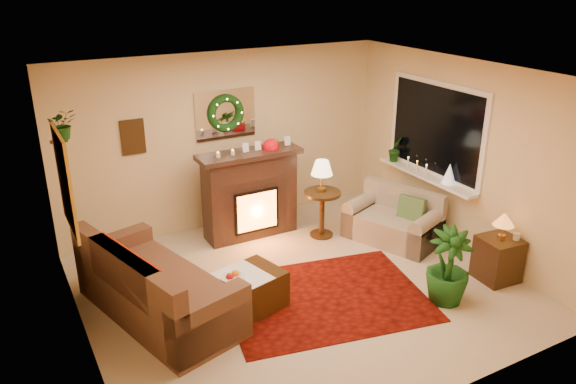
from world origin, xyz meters
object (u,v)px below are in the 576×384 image
fireplace (250,200)px  end_table_square (498,260)px  loveseat (393,213)px  sofa (158,280)px  side_table_round (322,215)px  coffee_table (238,297)px

fireplace → end_table_square: (2.16, -2.66, -0.28)m
fireplace → loveseat: bearing=-34.0°
sofa → side_table_round: sofa is taller
side_table_round → coffee_table: size_ratio=0.65×
side_table_round → coffee_table: bearing=-146.7°
sofa → loveseat: size_ratio=1.66×
sofa → fireplace: bearing=22.2°
coffee_table → side_table_round: bearing=19.0°
fireplace → coffee_table: bearing=-119.0°
end_table_square → sofa: bearing=161.9°
coffee_table → fireplace: bearing=46.3°
coffee_table → loveseat: bearing=-1.2°
fireplace → side_table_round: size_ratio=1.91×
loveseat → coffee_table: size_ratio=1.19×
sofa → coffee_table: size_ratio=1.99×
side_table_round → end_table_square: (1.27, -2.11, -0.05)m
fireplace → sofa: bearing=-142.1°
sofa → loveseat: sofa is taller
fireplace → end_table_square: fireplace is taller
sofa → coffee_table: sofa is taller
end_table_square → coffee_table: 3.29m
end_table_square → loveseat: bearing=107.4°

